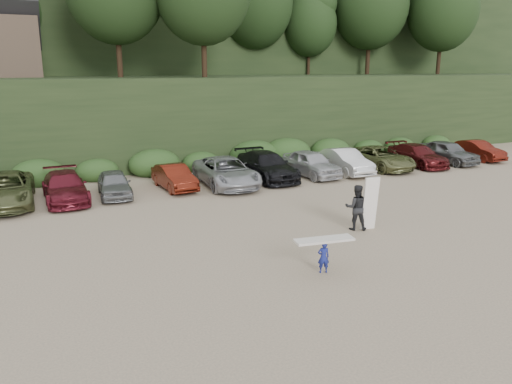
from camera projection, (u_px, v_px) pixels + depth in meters
name	position (u px, v px, depth m)	size (l,w,h in m)	color
ground	(293.00, 239.00, 19.97)	(120.00, 120.00, 0.00)	tan
hillside_backdrop	(118.00, 19.00, 48.87)	(90.00, 41.50, 28.00)	black
parked_cars	(246.00, 170.00, 29.59)	(39.28, 6.41, 1.65)	silver
child_surfer	(324.00, 250.00, 16.56)	(2.06, 0.83, 1.20)	navy
adult_surfer	(358.00, 207.00, 20.95)	(1.42, 1.09, 2.30)	black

